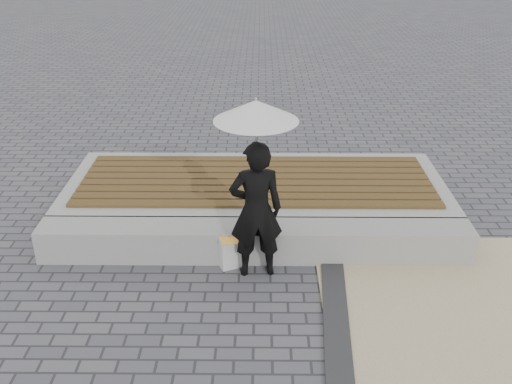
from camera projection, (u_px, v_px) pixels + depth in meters
ground at (253, 347)px, 5.43m from camera, size 80.00×80.00×0.00m
seating_ledge at (255, 241)px, 6.78m from camera, size 5.00×0.45×0.40m
timber_platform at (256, 195)px, 7.86m from camera, size 5.00×2.00×0.40m
timber_decking at (256, 180)px, 7.76m from camera, size 4.60×1.60×0.04m
woman at (256, 210)px, 6.21m from camera, size 0.61×0.44×1.57m
parasol at (256, 111)px, 5.73m from camera, size 0.86×0.86×1.09m
handbag at (255, 224)px, 6.50m from camera, size 0.32×0.21×0.22m
canvas_tote at (235, 251)px, 6.60m from camera, size 0.39×0.28×0.38m
magazine at (235, 238)px, 6.47m from camera, size 0.35×0.29×0.01m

